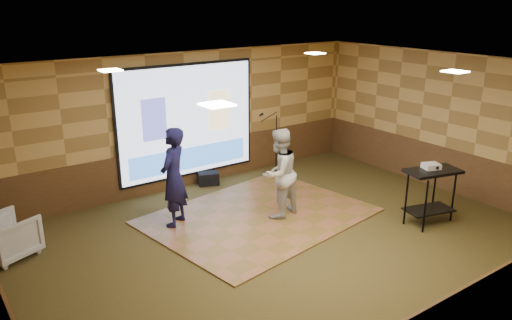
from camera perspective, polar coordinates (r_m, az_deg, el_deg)
ground at (r=8.89m, az=3.22°, el=-9.31°), size 9.00×9.00×0.00m
room_shell at (r=8.14m, az=3.48°, el=3.89°), size 9.04×7.04×3.02m
wainscot_back at (r=11.41m, az=-7.70°, el=-0.53°), size 9.00×0.04×0.95m
wainscot_front at (r=6.69m, az=23.01°, el=-16.20°), size 9.00×0.04×0.95m
wainscot_left at (r=7.13m, az=-27.21°, el=-14.58°), size 0.04×7.00×0.95m
wainscot_right at (r=11.83m, az=20.49°, el=-0.86°), size 0.04×7.00×0.95m
projector_screen at (r=11.09m, az=-7.81°, el=4.31°), size 3.32×0.06×2.52m
downlight_nw at (r=8.47m, az=-16.30°, el=9.81°), size 0.32×0.32×0.02m
downlight_ne at (r=10.75m, az=6.77°, el=12.02°), size 0.32×0.32×0.02m
downlight_sw at (r=5.51m, az=-4.48°, el=6.33°), size 0.32×0.32×0.02m
downlight_se at (r=8.61m, az=21.80°, el=9.37°), size 0.32×0.32×0.02m
dance_floor at (r=9.82m, az=0.34°, el=-6.40°), size 4.50×3.69×0.03m
player_left at (r=9.23m, az=-9.40°, el=-1.95°), size 0.81×0.77×1.86m
player_right at (r=9.50m, az=2.65°, el=-1.53°), size 0.97×0.83×1.74m
av_table at (r=9.85m, az=19.41°, el=-2.71°), size 1.01×0.53×1.06m
projector at (r=9.79m, az=19.39°, el=-0.65°), size 0.36×0.34×0.10m
mic_stand at (r=11.87m, az=2.09°, el=0.47°), size 0.62×0.26×1.59m
banquet_chair at (r=9.20m, az=-26.43°, el=-7.83°), size 1.04×1.03×0.73m
duffel_bag at (r=11.46m, az=-5.46°, el=-2.11°), size 0.54×0.45×0.29m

